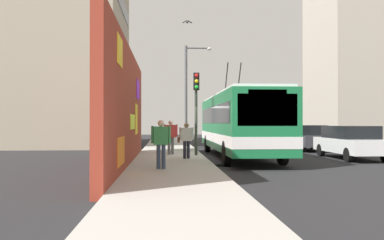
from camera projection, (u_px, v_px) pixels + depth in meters
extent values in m
plane|color=#232326|center=(203.00, 158.00, 20.09)|extent=(80.00, 80.00, 0.00)
cube|color=#ADA8A0|center=(170.00, 156.00, 19.99)|extent=(48.00, 3.20, 0.15)
cube|color=maroon|center=(127.00, 108.00, 15.94)|extent=(14.09, 0.30, 4.61)
cube|color=yellow|center=(136.00, 119.00, 18.97)|extent=(1.39, 0.02, 1.40)
cube|color=yellow|center=(133.00, 122.00, 16.77)|extent=(2.19, 0.02, 0.61)
cube|color=yellow|center=(120.00, 51.00, 12.07)|extent=(1.35, 0.02, 0.86)
cube|color=orange|center=(121.00, 151.00, 12.39)|extent=(1.94, 0.02, 0.86)
cube|color=#8C19D8|center=(138.00, 90.00, 20.13)|extent=(2.02, 0.02, 0.93)
cube|color=#9E937F|center=(69.00, 35.00, 31.28)|extent=(11.50, 8.07, 16.90)
cube|color=black|center=(123.00, 88.00, 31.52)|extent=(9.78, 0.04, 1.10)
cube|color=black|center=(123.00, 47.00, 31.54)|extent=(9.78, 0.04, 1.10)
cube|color=black|center=(123.00, 6.00, 31.56)|extent=(9.78, 0.04, 1.10)
cube|color=#B2A899|center=(366.00, 63.00, 38.35)|extent=(8.64, 9.19, 14.75)
cube|color=#19723F|center=(238.00, 123.00, 20.42)|extent=(11.77, 2.56, 2.58)
cube|color=silver|center=(238.00, 96.00, 20.43)|extent=(11.29, 2.35, 0.12)
cube|color=white|center=(238.00, 137.00, 20.41)|extent=(11.79, 2.58, 0.44)
cube|color=black|center=(267.00, 110.00, 14.57)|extent=(0.04, 2.17, 1.16)
cube|color=black|center=(238.00, 115.00, 20.42)|extent=(10.82, 2.59, 0.83)
cube|color=orange|center=(267.00, 93.00, 14.58)|extent=(0.06, 1.41, 0.28)
cylinder|color=black|center=(239.00, 82.00, 22.22)|extent=(1.43, 0.06, 2.00)
cylinder|color=black|center=(226.00, 82.00, 22.17)|extent=(1.43, 0.06, 2.00)
cylinder|color=black|center=(283.00, 153.00, 16.73)|extent=(1.00, 0.28, 1.00)
cylinder|color=black|center=(227.00, 153.00, 16.58)|extent=(1.00, 0.28, 1.00)
cylinder|color=black|center=(246.00, 143.00, 24.24)|extent=(1.00, 0.28, 1.00)
cylinder|color=black|center=(207.00, 144.00, 24.09)|extent=(1.00, 0.28, 1.00)
cube|color=white|center=(351.00, 145.00, 19.48)|extent=(4.81, 1.88, 0.66)
cube|color=black|center=(350.00, 132.00, 19.58)|extent=(2.88, 1.70, 0.60)
cylinder|color=black|center=(348.00, 155.00, 17.84)|extent=(0.64, 0.22, 0.64)
cylinder|color=black|center=(353.00, 150.00, 21.11)|extent=(0.64, 0.22, 0.64)
cylinder|color=black|center=(321.00, 150.00, 21.00)|extent=(0.64, 0.22, 0.64)
cube|color=#38383D|center=(308.00, 140.00, 25.28)|extent=(4.15, 1.82, 0.66)
cube|color=black|center=(308.00, 130.00, 25.36)|extent=(2.49, 1.64, 0.60)
cylinder|color=black|center=(330.00, 147.00, 23.96)|extent=(0.64, 0.22, 0.64)
cylinder|color=black|center=(303.00, 147.00, 23.86)|extent=(0.64, 0.22, 0.64)
cylinder|color=black|center=(313.00, 144.00, 26.69)|extent=(0.64, 0.22, 0.64)
cylinder|color=black|center=(289.00, 144.00, 26.59)|extent=(0.64, 0.22, 0.64)
cube|color=#B7B7BC|center=(281.00, 137.00, 31.21)|extent=(4.91, 1.77, 0.66)
cube|color=black|center=(281.00, 129.00, 31.31)|extent=(2.94, 1.60, 0.60)
cylinder|color=black|center=(298.00, 142.00, 29.65)|extent=(0.64, 0.22, 0.64)
cylinder|color=black|center=(277.00, 142.00, 29.54)|extent=(0.64, 0.22, 0.64)
cylinder|color=black|center=(285.00, 140.00, 32.88)|extent=(0.64, 0.22, 0.64)
cylinder|color=black|center=(266.00, 140.00, 32.77)|extent=(0.64, 0.22, 0.64)
cylinder|color=#2D3F59|center=(163.00, 157.00, 13.94)|extent=(0.14, 0.14, 0.83)
cylinder|color=#2D3F59|center=(159.00, 157.00, 13.93)|extent=(0.14, 0.14, 0.83)
cube|color=#338C4C|center=(161.00, 136.00, 13.94)|extent=(0.22, 0.48, 0.62)
cylinder|color=#338C4C|center=(170.00, 135.00, 13.96)|extent=(0.09, 0.09, 0.59)
cylinder|color=#338C4C|center=(152.00, 135.00, 13.92)|extent=(0.09, 0.09, 0.59)
sphere|color=beige|center=(161.00, 123.00, 13.94)|extent=(0.22, 0.22, 0.22)
cylinder|color=#1E1E2D|center=(188.00, 150.00, 18.00)|extent=(0.14, 0.14, 0.78)
cylinder|color=#1E1E2D|center=(185.00, 150.00, 17.99)|extent=(0.14, 0.14, 0.78)
cube|color=silver|center=(186.00, 134.00, 18.00)|extent=(0.22, 0.45, 0.58)
cylinder|color=silver|center=(193.00, 134.00, 18.01)|extent=(0.09, 0.09, 0.55)
cylinder|color=silver|center=(180.00, 134.00, 17.98)|extent=(0.09, 0.09, 0.55)
sphere|color=#936B4C|center=(186.00, 125.00, 18.00)|extent=(0.21, 0.21, 0.21)
cube|color=#593319|center=(179.00, 140.00, 17.97)|extent=(0.14, 0.10, 0.24)
cylinder|color=#595960|center=(172.00, 146.00, 20.29)|extent=(0.14, 0.14, 0.84)
cylinder|color=#595960|center=(169.00, 146.00, 20.28)|extent=(0.14, 0.14, 0.84)
cube|color=#BF3333|center=(171.00, 131.00, 20.29)|extent=(0.22, 0.49, 0.63)
cylinder|color=#BF3333|center=(177.00, 131.00, 20.31)|extent=(0.09, 0.09, 0.60)
cylinder|color=#BF3333|center=(165.00, 131.00, 20.27)|extent=(0.09, 0.09, 0.60)
sphere|color=beige|center=(171.00, 122.00, 20.29)|extent=(0.23, 0.23, 0.23)
cylinder|color=#2D382D|center=(196.00, 114.00, 19.88)|extent=(0.14, 0.14, 4.02)
cube|color=black|center=(196.00, 81.00, 19.67)|extent=(0.20, 0.28, 0.84)
sphere|color=red|center=(197.00, 75.00, 19.56)|extent=(0.18, 0.18, 0.18)
sphere|color=yellow|center=(197.00, 81.00, 19.56)|extent=(0.18, 0.18, 0.18)
sphere|color=green|center=(197.00, 87.00, 19.56)|extent=(0.18, 0.18, 0.18)
cylinder|color=#4C4C51|center=(186.00, 96.00, 27.53)|extent=(0.18, 0.18, 6.79)
cylinder|color=#4C4C51|center=(198.00, 48.00, 27.61)|extent=(0.10, 1.58, 0.10)
ellipsoid|color=silver|center=(209.00, 49.00, 27.66)|extent=(0.44, 0.28, 0.20)
ellipsoid|color=#47474C|center=(187.00, 22.00, 22.83)|extent=(0.32, 0.14, 0.12)
cube|color=#47474C|center=(190.00, 22.00, 22.84)|extent=(0.20, 0.26, 0.14)
cube|color=#47474C|center=(185.00, 22.00, 22.82)|extent=(0.20, 0.26, 0.14)
cylinder|color=black|center=(226.00, 165.00, 16.47)|extent=(1.14, 1.14, 0.00)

